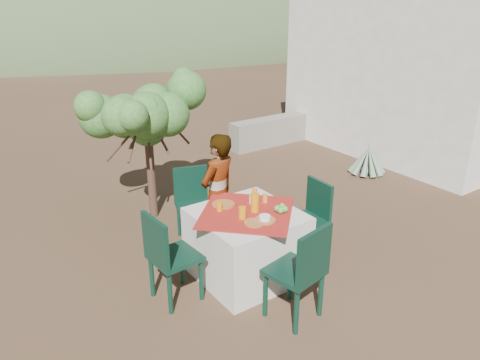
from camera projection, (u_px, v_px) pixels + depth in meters
The scene contains 24 objects.
ground at pixel (234, 270), 5.24m from camera, with size 160.00×160.00×0.00m, color #3D2B1B.
table at pixel (246, 244), 5.02m from camera, with size 1.30×1.30×0.76m.
chair_far at pixel (193, 200), 5.76m from camera, with size 0.53×0.53×0.91m.
chair_near at pixel (302, 269), 4.25m from camera, with size 0.54×0.54×0.99m.
chair_left at pixel (167, 255), 4.53m from camera, with size 0.47×0.47×0.96m.
chair_right at pixel (311, 214), 5.42m from camera, with size 0.43×0.43×0.89m.
person at pixel (218, 194), 5.41m from camera, with size 0.53×0.35×1.45m, color #8C6651.
shrub_tree at pixel (149, 119), 6.06m from camera, with size 1.46×1.44×1.72m.
agave at pixel (367, 161), 7.94m from camera, with size 0.63×0.62×0.66m.
guesthouse at pixel (421, 69), 9.02m from camera, with size 3.20×4.20×3.00m, color white.
stone_wall at pixel (286, 128), 9.63m from camera, with size 2.60×0.35×0.55m, color gray.
hill_near_right at pixel (111, 28), 38.98m from camera, with size 48.00×48.00×20.00m, color #3C502D.
hill_far_right at pixel (211, 17), 55.06m from camera, with size 36.00×36.00×14.00m, color slate.
plate_far at pixel (223, 204), 5.04m from camera, with size 0.25×0.25×0.01m, color #8F5B26.
plate_near at pixel (254, 223), 4.64m from camera, with size 0.21×0.21×0.01m, color #8F5B26.
glass_far at pixel (219, 206), 4.89m from camera, with size 0.06×0.06×0.10m, color orange.
glass_near at pixel (242, 213), 4.72m from camera, with size 0.08×0.08×0.13m, color orange.
juice_pitcher at pixel (255, 202), 4.86m from camera, with size 0.09×0.09×0.20m, color orange.
bowl_plate at pixel (265, 220), 4.69m from camera, with size 0.22×0.22×0.01m, color #8F5B26.
white_bowl at pixel (265, 218), 4.68m from camera, with size 0.12×0.12×0.04m, color white.
jar_left at pixel (265, 198), 5.09m from camera, with size 0.06×0.06×0.09m, color orange.
jar_right at pixel (255, 193), 5.21m from camera, with size 0.06×0.06×0.10m, color orange.
napkin_holder at pixel (253, 199), 5.06m from camera, with size 0.08×0.04×0.10m, color white.
fruit_cluster at pixel (281, 209), 4.87m from camera, with size 0.15×0.14×0.07m.
Camera 1 is at (-2.51, -3.71, 2.90)m, focal length 35.00 mm.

